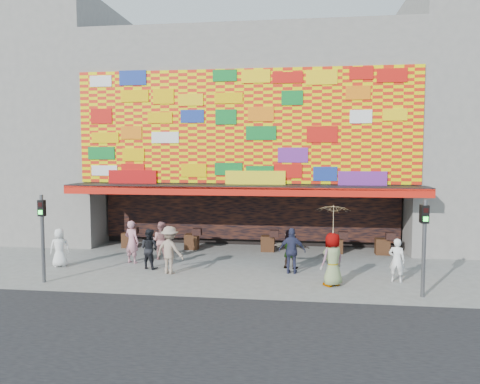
{
  "coord_description": "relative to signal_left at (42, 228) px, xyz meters",
  "views": [
    {
      "loc": [
        2.5,
        -16.14,
        4.37
      ],
      "look_at": [
        0.09,
        2.0,
        2.88
      ],
      "focal_mm": 35.0,
      "sensor_mm": 36.0,
      "label": 1
    }
  ],
  "objects": [
    {
      "name": "ped_c",
      "position": [
        2.94,
        2.34,
        -1.09
      ],
      "size": [
        0.89,
        0.79,
        1.53
      ],
      "primitive_type": "imported",
      "rotation": [
        0.0,
        0.0,
        2.81
      ],
      "color": "black",
      "rests_on": "ground"
    },
    {
      "name": "ped_g",
      "position": [
        9.73,
        0.87,
        -0.97
      ],
      "size": [
        1.03,
        0.98,
        1.78
      ],
      "primitive_type": "imported",
      "rotation": [
        0.0,
        0.0,
        3.81
      ],
      "color": "gray",
      "rests_on": "ground"
    },
    {
      "name": "ped_h",
      "position": [
        11.94,
        1.65,
        -1.11
      ],
      "size": [
        0.64,
        0.52,
        1.5
      ],
      "primitive_type": "imported",
      "rotation": [
        0.0,
        0.0,
        2.8
      ],
      "color": "white",
      "rests_on": "ground"
    },
    {
      "name": "parasol",
      "position": [
        9.73,
        0.87,
        0.34
      ],
      "size": [
        1.39,
        1.4,
        1.96
      ],
      "color": "beige",
      "rests_on": "ground"
    },
    {
      "name": "ped_f",
      "position": [
        8.29,
        3.1,
        -1.1
      ],
      "size": [
        1.48,
        0.8,
        1.52
      ],
      "primitive_type": "imported",
      "rotation": [
        0.0,
        0.0,
        2.88
      ],
      "color": "gray",
      "rests_on": "ground"
    },
    {
      "name": "signal_left",
      "position": [
        0.0,
        0.0,
        0.0
      ],
      "size": [
        0.22,
        0.2,
        3.0
      ],
      "color": "#59595B",
      "rests_on": "ground"
    },
    {
      "name": "ground",
      "position": [
        6.2,
        1.5,
        -1.86
      ],
      "size": [
        90.0,
        90.0,
        0.0
      ],
      "primitive_type": "plane",
      "color": "slate",
      "rests_on": "ground"
    },
    {
      "name": "ped_d",
      "position": [
        3.94,
        1.7,
        -0.99
      ],
      "size": [
        1.28,
        1.0,
        1.75
      ],
      "primitive_type": "imported",
      "rotation": [
        0.0,
        0.0,
        2.79
      ],
      "color": "gray",
      "rests_on": "ground"
    },
    {
      "name": "ped_a",
      "position": [
        -0.6,
        2.17,
        -1.11
      ],
      "size": [
        0.86,
        0.71,
        1.5
      ],
      "primitive_type": "imported",
      "rotation": [
        0.0,
        0.0,
        3.52
      ],
      "color": "white",
      "rests_on": "ground"
    },
    {
      "name": "ped_i",
      "position": [
        2.91,
        3.95,
        -1.07
      ],
      "size": [
        0.85,
        0.7,
        1.57
      ],
      "primitive_type": "imported",
      "rotation": [
        0.0,
        0.0,
        2.99
      ],
      "color": "tan",
      "rests_on": "ground"
    },
    {
      "name": "ped_b",
      "position": [
        1.95,
        3.14,
        -1.0
      ],
      "size": [
        0.72,
        0.58,
        1.72
      ],
      "primitive_type": "imported",
      "rotation": [
        0.0,
        0.0,
        2.83
      ],
      "color": "#C8818F",
      "rests_on": "ground"
    },
    {
      "name": "road_strip",
      "position": [
        6.2,
        -5.0,
        -1.85
      ],
      "size": [
        30.0,
        8.0,
        0.02
      ],
      "primitive_type": "cube",
      "color": "black",
      "rests_on": "ground"
    },
    {
      "name": "ped_e",
      "position": [
        8.37,
        2.31,
        -1.02
      ],
      "size": [
        1.01,
        0.49,
        1.67
      ],
      "primitive_type": "imported",
      "rotation": [
        0.0,
        0.0,
        3.06
      ],
      "color": "#2D304F",
      "rests_on": "ground"
    },
    {
      "name": "shop_building",
      "position": [
        6.2,
        9.68,
        3.37
      ],
      "size": [
        15.2,
        9.4,
        10.0
      ],
      "color": "gray",
      "rests_on": "ground"
    },
    {
      "name": "neighbor_left",
      "position": [
        -6.8,
        9.5,
        4.14
      ],
      "size": [
        11.0,
        8.0,
        12.0
      ],
      "primitive_type": "cube",
      "color": "gray",
      "rests_on": "ground"
    },
    {
      "name": "signal_right",
      "position": [
        12.4,
        0.0,
        0.0
      ],
      "size": [
        0.22,
        0.2,
        3.0
      ],
      "color": "#59595B",
      "rests_on": "ground"
    }
  ]
}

